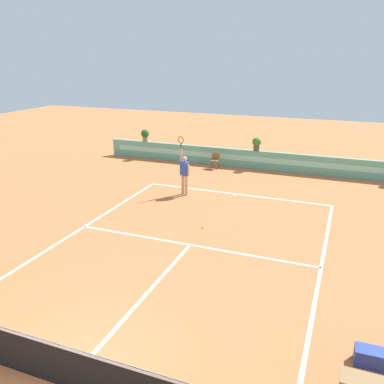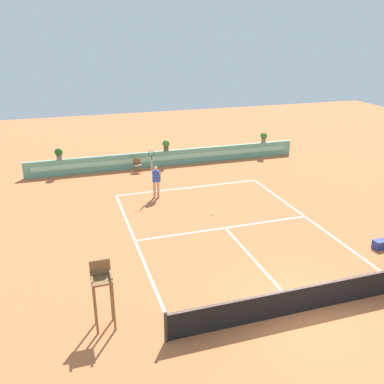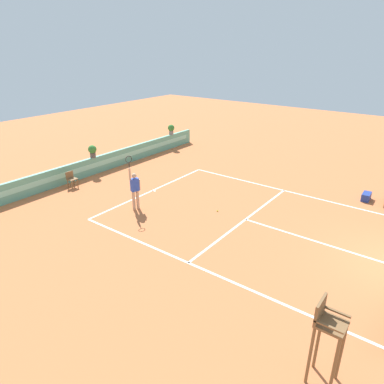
% 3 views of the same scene
% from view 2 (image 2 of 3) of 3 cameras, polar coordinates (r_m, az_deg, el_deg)
% --- Properties ---
extents(ground_plane, '(60.00, 60.00, 0.00)m').
position_cam_2_polar(ground_plane, '(18.79, 4.97, -5.38)').
color(ground_plane, '#C66B3D').
extents(court_lines, '(8.32, 11.94, 0.01)m').
position_cam_2_polar(court_lines, '(19.38, 4.15, -4.48)').
color(court_lines, white).
rests_on(court_lines, ground).
extents(net, '(8.92, 0.10, 1.00)m').
position_cam_2_polar(net, '(13.97, 14.77, -13.78)').
color(net, '#333333').
rests_on(net, ground).
extents(back_wall_barrier, '(18.00, 0.21, 1.00)m').
position_cam_2_polar(back_wall_barrier, '(27.82, -3.23, 4.63)').
color(back_wall_barrier, '#60A88E').
rests_on(back_wall_barrier, ground).
extents(umpire_chair, '(0.60, 0.60, 2.14)m').
position_cam_2_polar(umpire_chair, '(12.81, -12.08, -12.50)').
color(umpire_chair, brown).
rests_on(umpire_chair, ground).
extents(ball_kid_chair, '(0.44, 0.44, 0.85)m').
position_cam_2_polar(ball_kid_chair, '(26.69, -7.44, 3.72)').
color(ball_kid_chair, brown).
rests_on(ball_kid_chair, ground).
extents(gear_bag, '(0.71, 0.38, 0.36)m').
position_cam_2_polar(gear_bag, '(18.96, 24.30, -6.44)').
color(gear_bag, navy).
rests_on(gear_bag, ground).
extents(tennis_player, '(0.59, 0.33, 2.58)m').
position_cam_2_polar(tennis_player, '(22.19, -4.91, 1.79)').
color(tennis_player, tan).
rests_on(tennis_player, ground).
extents(tennis_ball_near_baseline, '(0.07, 0.07, 0.07)m').
position_cam_2_polar(tennis_ball_near_baseline, '(20.28, 2.83, -3.16)').
color(tennis_ball_near_baseline, '#CCE033').
rests_on(tennis_ball_near_baseline, ground).
extents(potted_plant_far_right, '(0.48, 0.48, 0.72)m').
position_cam_2_polar(potted_plant_far_right, '(30.01, 9.69, 7.38)').
color(potted_plant_far_right, gray).
rests_on(potted_plant_far_right, back_wall_barrier).
extents(potted_plant_far_left, '(0.48, 0.48, 0.72)m').
position_cam_2_polar(potted_plant_far_left, '(26.76, -17.61, 5.04)').
color(potted_plant_far_left, gray).
rests_on(potted_plant_far_left, back_wall_barrier).
extents(potted_plant_centre, '(0.48, 0.48, 0.72)m').
position_cam_2_polar(potted_plant_centre, '(27.55, -3.54, 6.43)').
color(potted_plant_centre, '#514C47').
rests_on(potted_plant_centre, back_wall_barrier).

